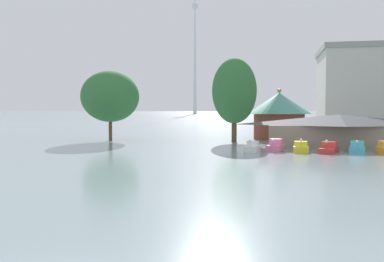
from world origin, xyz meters
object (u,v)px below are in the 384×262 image
at_px(boathouse, 339,130).
at_px(pedal_boat_red, 329,148).
at_px(pedal_boat_white, 252,148).
at_px(pedal_boat_cyan, 357,148).
at_px(shoreline_tree_mid, 234,91).
at_px(pedal_boat_pink, 275,146).
at_px(pedal_boat_yellow, 301,148).
at_px(distant_broadcast_tower, 195,33).
at_px(green_roof_pavilion, 279,113).
at_px(shoreline_tree_tall_left, 110,96).

bearing_deg(boathouse, pedal_boat_red, -106.53).
height_order(pedal_boat_white, pedal_boat_cyan, pedal_boat_cyan).
bearing_deg(shoreline_tree_mid, pedal_boat_white, -76.91).
height_order(pedal_boat_pink, pedal_boat_yellow, pedal_boat_yellow).
bearing_deg(boathouse, pedal_boat_pink, -140.33).
relative_size(shoreline_tree_mid, distant_broadcast_tower, 0.07).
height_order(pedal_boat_pink, boathouse, boathouse).
distance_m(pedal_boat_cyan, shoreline_tree_mid, 21.23).
height_order(pedal_boat_white, pedal_boat_yellow, pedal_boat_yellow).
distance_m(pedal_boat_white, pedal_boat_pink, 2.85).
distance_m(pedal_boat_red, green_roof_pavilion, 22.75).
height_order(pedal_boat_yellow, pedal_boat_cyan, pedal_boat_yellow).
xyz_separation_m(boathouse, distant_broadcast_tower, (-86.16, 368.11, 79.95)).
bearing_deg(pedal_boat_red, pedal_boat_pink, -78.15).
distance_m(pedal_boat_yellow, green_roof_pavilion, 22.06).
xyz_separation_m(green_roof_pavilion, shoreline_tree_tall_left, (-25.82, -8.94, 2.61)).
relative_size(pedal_boat_pink, shoreline_tree_mid, 0.22).
bearing_deg(pedal_boat_yellow, pedal_boat_pink, -98.76).
distance_m(pedal_boat_red, distant_broadcast_tower, 393.37).
relative_size(pedal_boat_yellow, distant_broadcast_tower, 0.01).
xyz_separation_m(pedal_boat_yellow, pedal_boat_red, (3.04, -0.20, -0.00)).
relative_size(pedal_boat_white, pedal_boat_cyan, 0.85).
bearing_deg(pedal_boat_red, pedal_boat_white, -68.23).
xyz_separation_m(pedal_boat_pink, pedal_boat_cyan, (9.01, 0.09, -0.05)).
xyz_separation_m(pedal_boat_red, shoreline_tree_mid, (-11.84, 14.08, 7.10)).
bearing_deg(boathouse, distant_broadcast_tower, 103.17).
bearing_deg(distant_broadcast_tower, pedal_boat_pink, -78.23).
xyz_separation_m(pedal_boat_cyan, green_roof_pavilion, (-8.30, 21.03, 3.73)).
relative_size(pedal_boat_red, shoreline_tree_tall_left, 0.30).
bearing_deg(pedal_boat_white, shoreline_tree_mid, -156.17).
xyz_separation_m(pedal_boat_white, pedal_boat_pink, (2.61, 1.15, 0.07)).
bearing_deg(pedal_boat_yellow, boathouse, 145.82).
relative_size(shoreline_tree_tall_left, shoreline_tree_mid, 0.87).
relative_size(pedal_boat_cyan, shoreline_tree_tall_left, 0.29).
bearing_deg(distant_broadcast_tower, green_roof_pavilion, -77.44).
bearing_deg(pedal_boat_white, pedal_boat_red, 103.57).
relative_size(pedal_boat_cyan, shoreline_tree_mid, 0.25).
distance_m(pedal_boat_pink, distant_broadcast_tower, 391.45).
height_order(pedal_boat_pink, pedal_boat_red, pedal_boat_red).
height_order(pedal_boat_red, pedal_boat_cyan, pedal_boat_red).
height_order(pedal_boat_cyan, distant_broadcast_tower, distant_broadcast_tower).
xyz_separation_m(pedal_boat_white, green_roof_pavilion, (3.32, 22.26, 3.75)).
relative_size(pedal_boat_white, boathouse, 0.14).
relative_size(boathouse, distant_broadcast_tower, 0.11).
height_order(pedal_boat_white, distant_broadcast_tower, distant_broadcast_tower).
distance_m(pedal_boat_cyan, distant_broadcast_tower, 393.27).
bearing_deg(shoreline_tree_tall_left, shoreline_tree_mid, 3.52).
relative_size(pedal_boat_yellow, boathouse, 0.13).
bearing_deg(pedal_boat_white, green_roof_pavilion, -177.75).
xyz_separation_m(pedal_boat_pink, shoreline_tree_tall_left, (-25.10, 12.17, 6.29)).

